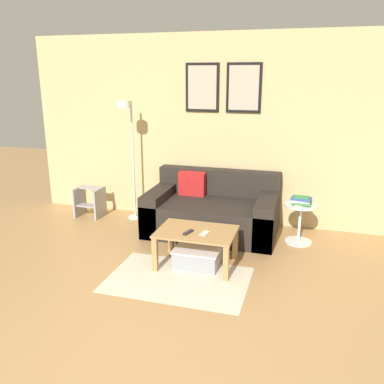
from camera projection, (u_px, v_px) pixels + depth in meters
The scene contains 11 objects.
wall_back at pixel (222, 130), 5.53m from camera, with size 5.60×0.09×2.55m.
area_rug at pixel (178, 279), 4.14m from camera, with size 1.42×0.94×0.01m, color beige.
couch at pixel (212, 212), 5.34m from camera, with size 1.67×0.98×0.77m.
coffee_table at pixel (196, 237), 4.38m from camera, with size 0.84×0.59×0.40m.
storage_bin at pixel (198, 256), 4.44m from camera, with size 0.50×0.42×0.20m.
floor_lamp at pixel (129, 140), 5.50m from camera, with size 0.21×0.41×1.68m.
side_table at pixel (300, 220), 4.99m from camera, with size 0.39×0.39×0.49m.
book_stack at pixel (301, 201), 4.91m from camera, with size 0.26×0.20×0.11m.
remote_control at pixel (189, 232), 4.29m from camera, with size 0.04×0.15×0.02m, color #232328.
cell_phone at pixel (205, 233), 4.28m from camera, with size 0.07×0.14×0.01m, color silver.
step_stool at pixel (90, 201), 5.95m from camera, with size 0.37×0.33×0.43m.
Camera 1 is at (1.16, -1.69, 2.01)m, focal length 38.00 mm.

